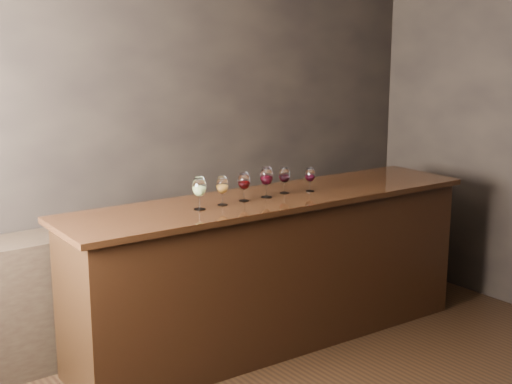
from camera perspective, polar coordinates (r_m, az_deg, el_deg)
room_shell at (r=3.53m, az=5.74°, el=5.77°), size 5.02×4.52×2.81m
bar_counter at (r=5.20m, az=1.37°, el=-6.46°), size 3.04×0.76×1.06m
bar_top at (r=5.04m, az=1.40°, el=-0.55°), size 3.15×0.83×0.04m
back_bar_shelf at (r=5.19m, az=-13.17°, el=-7.69°), size 2.52×0.40×0.91m
glass_white at (r=4.64m, az=-4.56°, el=0.36°), size 0.09×0.09×0.22m
glass_amber at (r=4.75m, az=-2.71°, el=0.50°), size 0.08×0.08×0.20m
glass_red_a at (r=4.87m, az=-0.97°, el=0.82°), size 0.08×0.08×0.20m
glass_red_b at (r=4.97m, az=0.85°, el=1.21°), size 0.09×0.09×0.22m
glass_red_c at (r=5.11m, az=2.29°, el=1.32°), size 0.08×0.08×0.19m
glass_red_d at (r=5.19m, az=4.35°, el=1.34°), size 0.07×0.07×0.18m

